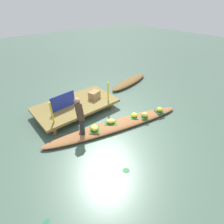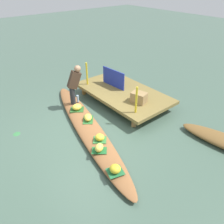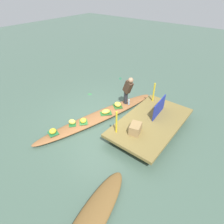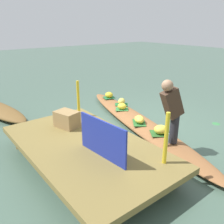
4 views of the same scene
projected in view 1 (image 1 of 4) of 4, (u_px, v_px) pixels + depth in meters
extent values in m
plane|color=#445D4E|center=(117.00, 127.00, 6.41)|extent=(40.00, 40.00, 0.00)
cube|color=olive|center=(76.00, 105.00, 7.08)|extent=(3.20, 1.80, 0.10)
cylinder|color=olive|center=(55.00, 130.00, 6.04)|extent=(0.14, 0.14, 0.28)
cylinder|color=olive|center=(112.00, 105.00, 7.41)|extent=(0.14, 0.14, 0.28)
cylinder|color=olive|center=(39.00, 112.00, 6.96)|extent=(0.14, 0.14, 0.28)
cylinder|color=brown|center=(92.00, 93.00, 8.33)|extent=(0.14, 0.14, 0.28)
ellipsoid|color=brown|center=(117.00, 125.00, 6.36)|extent=(5.30, 1.92, 0.18)
ellipsoid|color=brown|center=(129.00, 82.00, 9.47)|extent=(2.87, 1.14, 0.22)
cube|color=#216830|center=(144.00, 117.00, 6.64)|extent=(0.41, 0.42, 0.01)
ellipsoid|color=#E9D151|center=(145.00, 115.00, 6.59)|extent=(0.29, 0.31, 0.18)
cube|color=#2C6A2D|center=(111.00, 123.00, 6.31)|extent=(0.51, 0.48, 0.01)
ellipsoid|color=#F9D649|center=(111.00, 121.00, 6.27)|extent=(0.37, 0.34, 0.16)
cube|color=#2B5F26|center=(94.00, 130.00, 5.98)|extent=(0.50, 0.52, 0.01)
ellipsoid|color=yellow|center=(94.00, 128.00, 5.93)|extent=(0.32, 0.34, 0.18)
cube|color=#226938|center=(159.00, 111.00, 6.95)|extent=(0.38, 0.41, 0.01)
ellipsoid|color=gold|center=(160.00, 109.00, 6.90)|extent=(0.30, 0.30, 0.17)
cube|color=#367D3C|center=(134.00, 117.00, 6.63)|extent=(0.43, 0.43, 0.01)
ellipsoid|color=yellow|center=(134.00, 115.00, 6.58)|extent=(0.30, 0.29, 0.16)
cylinder|color=#28282D|center=(82.00, 127.00, 5.69)|extent=(0.16, 0.16, 0.55)
cube|color=#422E21|center=(80.00, 112.00, 5.48)|extent=(0.28, 0.48, 0.59)
sphere|color=#9E7556|center=(77.00, 101.00, 5.39)|extent=(0.20, 0.20, 0.20)
cylinder|color=#A6C8E8|center=(80.00, 128.00, 5.89)|extent=(0.07, 0.07, 0.23)
cube|color=navy|center=(63.00, 101.00, 6.62)|extent=(0.99, 0.11, 0.59)
cylinder|color=gold|center=(52.00, 113.00, 5.81)|extent=(0.06, 0.06, 0.79)
cylinder|color=gold|center=(108.00, 91.00, 7.10)|extent=(0.06, 0.06, 0.79)
cube|color=#98784B|center=(94.00, 95.00, 7.34)|extent=(0.51, 0.43, 0.31)
ellipsoid|color=#377B43|center=(126.00, 170.00, 4.82)|extent=(0.27, 0.27, 0.01)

